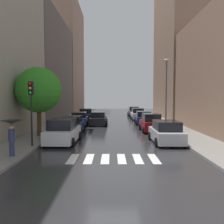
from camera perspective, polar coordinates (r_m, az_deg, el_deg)
The scene contains 21 objects.
ground_plane at distance 35.30m, azimuth 0.12°, elevation -2.03°, with size 28.00×72.00×0.04m, color #28282B.
sidewalk_left at distance 35.87m, azimuth -10.33°, elevation -1.85°, with size 3.00×72.00×0.15m, color gray.
sidewalk_right at distance 35.89m, azimuth 10.56°, elevation -1.85°, with size 3.00×72.00×0.15m, color gray.
crosswalk_stripes at distance 13.65m, azimuth 0.33°, elevation -10.94°, with size 4.95×2.20×0.01m.
building_left_mid at distance 40.61m, azimuth -15.85°, elevation 9.86°, with size 6.00×19.87×15.93m, color #564C47.
building_left_far at distance 61.03m, azimuth -10.57°, elevation 12.46°, with size 6.00×19.55×25.84m, color #8C6B56.
building_right_mid at distance 41.97m, azimuth 15.78°, elevation 14.05°, with size 6.00×15.48×22.31m, color #8C6B56.
parked_car_left_nearest at distance 18.38m, azimuth -11.46°, elevation -4.58°, with size 2.26×4.53×1.82m.
parked_car_left_second at distance 23.56m, azimuth -9.28°, elevation -2.99°, with size 2.16×4.09×1.61m.
parked_car_left_third at distance 29.44m, azimuth -7.66°, elevation -1.67°, with size 2.20×4.24×1.61m.
parked_car_left_fourth at distance 35.29m, azimuth -6.11°, elevation -0.68°, with size 2.23×4.82×1.77m.
parked_car_right_nearest at distance 18.39m, azimuth 12.61°, elevation -4.78°, with size 2.15×4.33×1.68m.
parked_car_right_second at distance 24.21m, azimuth 9.12°, elevation -2.63°, with size 2.02×4.04×1.80m.
parked_car_right_third at distance 30.80m, azimuth 7.39°, elevation -1.42°, with size 2.22×4.08×1.63m.
parked_car_right_fourth at distance 37.01m, azimuth 6.04°, elevation -0.51°, with size 2.07×4.25×1.73m.
parked_car_right_fifth at distance 42.87m, azimuth 5.10°, elevation 0.05°, with size 1.98×4.71×1.72m.
car_midroad at distance 29.47m, azimuth -3.19°, elevation -1.62°, with size 2.13×4.37×1.63m.
pedestrian_foreground at distance 14.47m, azimuth -22.61°, elevation -3.69°, with size 1.16×1.16×1.99m.
street_tree_left at distance 21.34m, azimuth -16.90°, elevation 4.97°, with size 3.84×3.84×5.79m.
traffic_light_left_corner at distance 16.93m, azimuth -18.53°, elevation 2.91°, with size 0.30×0.42×4.30m.
lamp_post_right at distance 25.81m, azimuth 12.64°, elevation 5.38°, with size 0.60×0.28×7.19m.
Camera 1 is at (-0.08, -11.13, 3.43)m, focal length 38.82 mm.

